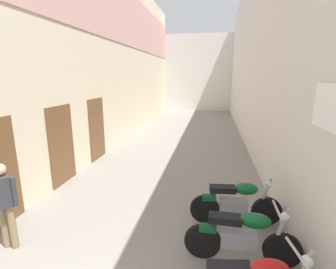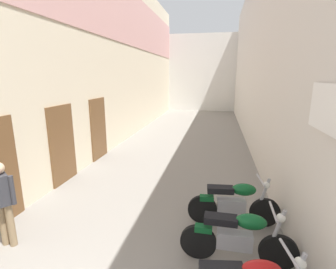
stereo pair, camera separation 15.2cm
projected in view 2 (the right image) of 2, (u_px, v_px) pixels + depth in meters
ground_plane at (177, 155)px, 9.70m from camera, size 37.39×37.39×0.00m
building_left at (119, 53)px, 11.22m from camera, size 0.45×21.39×7.85m
building_right at (259, 56)px, 10.17m from camera, size 0.45×21.39×7.50m
building_far_end at (202, 73)px, 22.04m from camera, size 8.61×2.00×6.37m
motorcycle_third at (238, 236)px, 3.98m from camera, size 1.85×0.58×1.04m
motorcycle_fourth at (234, 202)px, 5.05m from camera, size 1.85×0.58×1.04m
pedestrian_mid_alley at (3, 198)px, 4.33m from camera, size 0.52×0.36×1.57m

